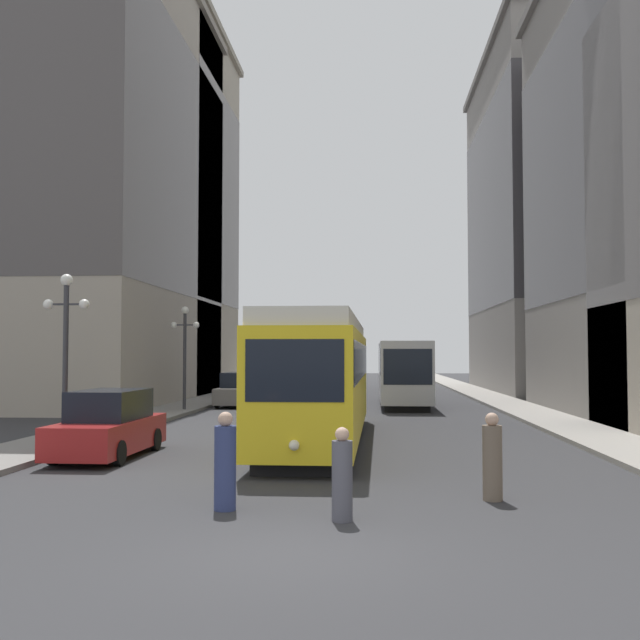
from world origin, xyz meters
The scene contains 15 objects.
ground_plane centered at (0.00, 0.00, 0.00)m, with size 200.00×200.00×0.00m, color #303033.
sidewalk_left centered at (-8.59, 40.00, 0.07)m, with size 2.56×120.00×0.15m, color gray.
sidewalk_right centered at (8.59, 40.00, 0.07)m, with size 2.56×120.00×0.15m, color gray.
streetcar centered at (-0.47, 13.29, 2.10)m, with size 2.78×15.00×3.89m.
transit_bus centered at (2.85, 30.71, 1.95)m, with size 2.60×11.84×3.45m.
parked_car_left_near centered at (-6.01, 29.23, 0.84)m, with size 2.03×4.71×1.82m.
parked_car_left_mid centered at (-6.02, 9.40, 0.84)m, with size 1.93×4.87×1.82m.
pedestrian_crossing_near centered at (0.67, 2.10, 0.73)m, with size 0.35×0.35×1.57m.
pedestrian_crossing_far centered at (-1.47, 2.83, 0.82)m, with size 0.39×0.39×1.76m.
pedestrian_on_sidewalk centered at (3.48, 4.05, 0.78)m, with size 0.38×0.38×1.68m.
lamp_post_left_near centered at (-7.92, 10.91, 3.50)m, with size 1.41×0.36×5.05m.
lamp_post_left_far centered at (-7.92, 24.88, 3.46)m, with size 1.41×0.36×4.98m.
building_left_corner centered at (-17.26, 32.16, 13.22)m, with size 15.37×22.17×25.67m.
building_left_midblock centered at (-17.42, 42.63, 13.69)m, with size 15.70×14.88×26.57m.
building_right_far centered at (15.78, 46.27, 13.14)m, with size 12.41×22.17×25.51m.
Camera 1 is at (1.19, -10.44, 2.80)m, focal length 41.51 mm.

